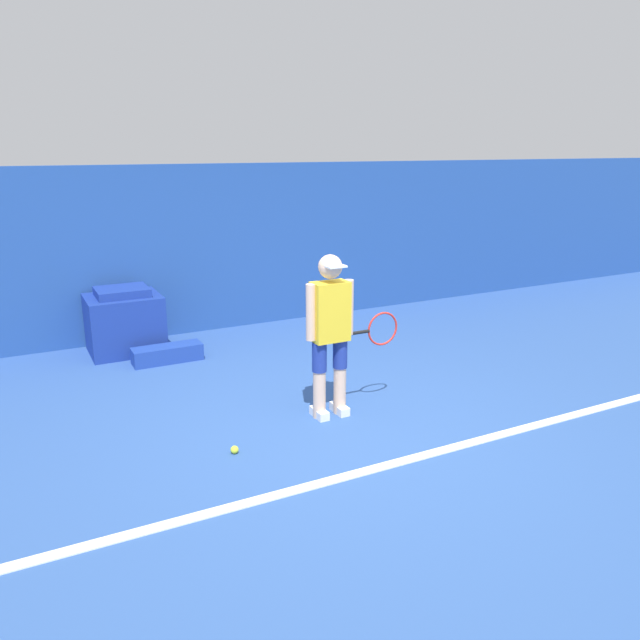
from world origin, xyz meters
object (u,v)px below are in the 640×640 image
Objects in this scene: tennis_ball at (235,450)px; covered_chair at (125,322)px; tennis_player at (331,329)px; equipment_bag at (167,354)px.

tennis_ball is 0.08× the size of covered_chair.
tennis_ball is at bearing -163.85° from tennis_player.
tennis_ball is at bearing -91.71° from equipment_bag.
covered_chair is at bearing 119.62° from equipment_bag.
covered_chair is (-1.37, 2.87, -0.47)m from tennis_player.
tennis_player is at bearing -65.59° from equipment_bag.
equipment_bag is at bearing -60.38° from covered_chair.
equipment_bag is at bearing 88.29° from tennis_ball.
tennis_player is 1.90× the size of equipment_bag.
covered_chair is at bearing 115.33° from tennis_player.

